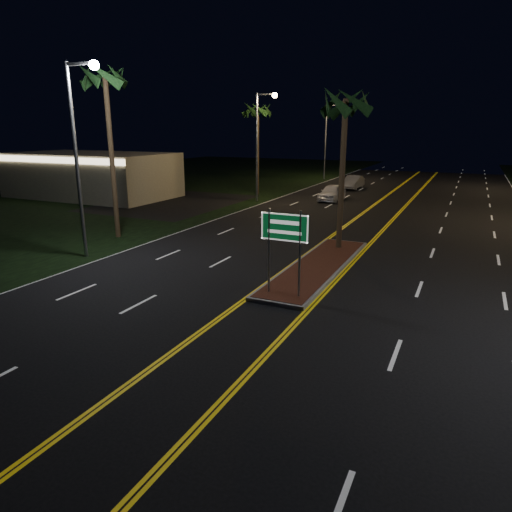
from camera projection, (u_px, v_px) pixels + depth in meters
The scene contains 13 objects.
ground at pixel (251, 326), 14.62m from camera, with size 120.00×120.00×0.00m, color black.
grass_left at pixel (100, 188), 48.69m from camera, with size 40.00×110.00×0.01m, color black.
median_island at pixel (318, 266), 20.70m from camera, with size 2.25×10.25×0.17m.
highway_sign at pixel (284, 235), 16.41m from camera, with size 1.80×0.08×3.20m.
commercial_building at pixel (92, 175), 42.15m from camera, with size 15.00×8.12×4.00m.
streetlight_left_near at pixel (80, 139), 20.93m from camera, with size 1.91×0.44×9.00m.
streetlight_left_mid at pixel (261, 134), 38.37m from camera, with size 1.91×0.44×9.00m.
streetlight_left_far at pixel (329, 133), 55.81m from camera, with size 1.91×0.44×9.00m.
palm_median at pixel (346, 103), 21.82m from camera, with size 2.40×2.40×8.30m.
palm_left_near at pixel (105, 79), 24.37m from camera, with size 2.40×2.40×9.80m.
palm_left_far at pixel (258, 111), 42.19m from camera, with size 2.40×2.40×8.80m.
car_near at pixel (332, 191), 40.03m from camera, with size 2.13×4.98×1.66m, color white.
car_far at pixel (353, 181), 48.10m from camera, with size 2.03×4.74×1.58m, color #B9BBC4.
Camera 1 is at (5.87, -12.13, 6.10)m, focal length 32.00 mm.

